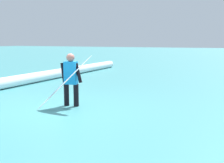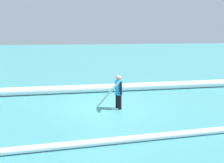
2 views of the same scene
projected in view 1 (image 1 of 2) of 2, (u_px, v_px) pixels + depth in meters
The scene contains 4 objects.
ground_plane at pixel (54, 109), 7.24m from camera, with size 130.34×130.34×0.00m, color teal.
surfer at pixel (71, 77), 7.46m from camera, with size 0.26×0.61×1.43m.
surfboard at pixel (64, 83), 7.05m from camera, with size 1.00×1.32×1.42m.
wave_crest_foreground at pixel (11, 82), 10.53m from camera, with size 0.43×0.43×17.70m, color white.
Camera 1 is at (5.70, 4.43, 1.76)m, focal length 44.51 mm.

